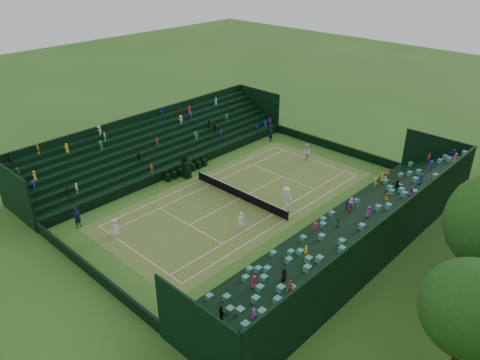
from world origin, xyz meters
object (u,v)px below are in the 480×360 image
at_px(umpire_chair, 187,168).
at_px(player_near_west, 115,227).
at_px(player_near_east, 241,221).
at_px(player_far_west, 307,152).
at_px(tennis_net, 240,194).
at_px(player_far_east, 286,196).

bearing_deg(umpire_chair, player_near_west, -71.33).
xyz_separation_m(umpire_chair, player_near_east, (10.85, -3.34, -0.22)).
height_order(umpire_chair, player_far_west, umpire_chair).
xyz_separation_m(tennis_net, umpire_chair, (-7.01, -0.58, 0.60)).
bearing_deg(player_far_east, player_far_west, 103.78).
bearing_deg(tennis_net, umpire_chair, -175.28).
relative_size(player_near_west, player_far_west, 0.82).
xyz_separation_m(player_near_east, player_far_east, (0.05, 6.00, 0.03)).
distance_m(umpire_chair, player_near_east, 11.35).
height_order(tennis_net, player_far_west, player_far_west).
height_order(tennis_net, player_far_east, player_far_east).
xyz_separation_m(tennis_net, player_far_east, (3.89, 2.08, 0.42)).
relative_size(player_far_west, player_far_east, 1.03).
bearing_deg(player_near_west, player_near_east, -111.09).
distance_m(tennis_net, player_near_east, 5.50).
distance_m(player_near_east, player_far_east, 6.00).
relative_size(tennis_net, umpire_chair, 4.43).
bearing_deg(player_near_east, player_near_west, 3.81).
distance_m(umpire_chair, player_near_west, 11.68).
bearing_deg(player_near_west, tennis_net, -84.16).
bearing_deg(player_near_east, tennis_net, -89.14).
height_order(umpire_chair, player_near_west, umpire_chair).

